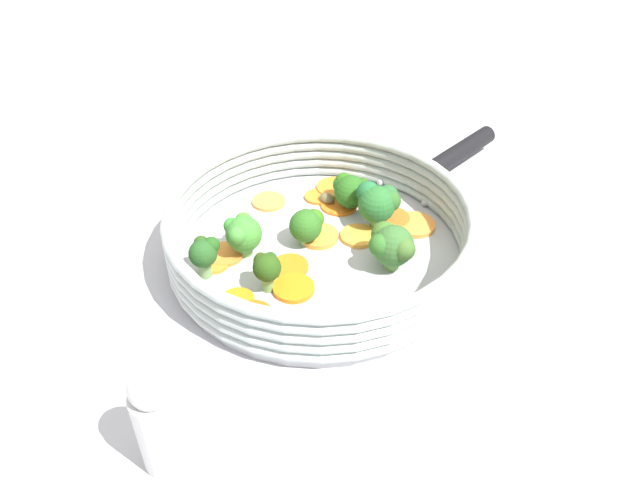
{
  "coord_description": "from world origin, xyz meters",
  "views": [
    {
      "loc": [
        -0.44,
        0.3,
        0.44
      ],
      "look_at": [
        0.0,
        0.0,
        0.03
      ],
      "focal_mm": 35.0,
      "sensor_mm": 36.0,
      "label": 1
    }
  ],
  "objects_px": {
    "carrot_slice_5": "(225,254)",
    "mushroom_piece_0": "(327,199)",
    "carrot_slice_1": "(253,316)",
    "carrot_slice_3": "(392,219)",
    "carrot_slice_8": "(214,264)",
    "broccoli_floret_0": "(379,202)",
    "carrot_slice_0": "(294,288)",
    "broccoli_floret_3": "(204,253)",
    "salt_shaker": "(159,419)",
    "carrot_slice_2": "(339,205)",
    "broccoli_floret_6": "(307,224)",
    "carrot_slice_9": "(290,267)",
    "carrot_slice_7": "(359,236)",
    "carrot_slice_4": "(267,202)",
    "broccoli_floret_4": "(349,189)",
    "broccoli_floret_5": "(391,245)",
    "broccoli_floret_1": "(242,233)",
    "carrot_slice_10": "(335,188)",
    "carrot_slice_13": "(318,197)",
    "carrot_slice_12": "(318,236)",
    "skillet": "(320,254)",
    "broccoli_floret_2": "(266,267)",
    "carrot_slice_6": "(237,300)",
    "carrot_slice_11": "(415,225)"
  },
  "relations": [
    {
      "from": "carrot_slice_2",
      "to": "carrot_slice_10",
      "type": "distance_m",
      "value": 0.04
    },
    {
      "from": "salt_shaker",
      "to": "carrot_slice_5",
      "type": "bearing_deg",
      "value": -37.9
    },
    {
      "from": "carrot_slice_2",
      "to": "broccoli_floret_6",
      "type": "bearing_deg",
      "value": 118.25
    },
    {
      "from": "broccoli_floret_4",
      "to": "salt_shaker",
      "type": "relative_size",
      "value": 0.43
    },
    {
      "from": "carrot_slice_1",
      "to": "carrot_slice_13",
      "type": "relative_size",
      "value": 1.27
    },
    {
      "from": "carrot_slice_4",
      "to": "salt_shaker",
      "type": "distance_m",
      "value": 0.35
    },
    {
      "from": "carrot_slice_9",
      "to": "carrot_slice_10",
      "type": "height_order",
      "value": "carrot_slice_10"
    },
    {
      "from": "carrot_slice_4",
      "to": "mushroom_piece_0",
      "type": "bearing_deg",
      "value": -123.25
    },
    {
      "from": "carrot_slice_5",
      "to": "carrot_slice_12",
      "type": "distance_m",
      "value": 0.11
    },
    {
      "from": "broccoli_floret_4",
      "to": "mushroom_piece_0",
      "type": "distance_m",
      "value": 0.03
    },
    {
      "from": "carrot_slice_1",
      "to": "broccoli_floret_3",
      "type": "xyz_separation_m",
      "value": [
        0.08,
        0.01,
        0.03
      ]
    },
    {
      "from": "carrot_slice_4",
      "to": "broccoli_floret_6",
      "type": "xyz_separation_m",
      "value": [
        -0.09,
        0.0,
        0.02
      ]
    },
    {
      "from": "carrot_slice_11",
      "to": "carrot_slice_0",
      "type": "bearing_deg",
      "value": 94.32
    },
    {
      "from": "broccoli_floret_1",
      "to": "carrot_slice_9",
      "type": "bearing_deg",
      "value": -149.88
    },
    {
      "from": "carrot_slice_8",
      "to": "broccoli_floret_0",
      "type": "relative_size",
      "value": 0.55
    },
    {
      "from": "broccoli_floret_0",
      "to": "broccoli_floret_1",
      "type": "height_order",
      "value": "broccoli_floret_0"
    },
    {
      "from": "carrot_slice_0",
      "to": "carrot_slice_9",
      "type": "bearing_deg",
      "value": -25.36
    },
    {
      "from": "carrot_slice_5",
      "to": "broccoli_floret_5",
      "type": "relative_size",
      "value": 0.7
    },
    {
      "from": "carrot_slice_9",
      "to": "broccoli_floret_3",
      "type": "xyz_separation_m",
      "value": [
        0.04,
        0.08,
        0.03
      ]
    },
    {
      "from": "broccoli_floret_2",
      "to": "mushroom_piece_0",
      "type": "relative_size",
      "value": 2.13
    },
    {
      "from": "carrot_slice_2",
      "to": "carrot_slice_6",
      "type": "height_order",
      "value": "carrot_slice_6"
    },
    {
      "from": "broccoli_floret_0",
      "to": "carrot_slice_12",
      "type": "bearing_deg",
      "value": 74.41
    },
    {
      "from": "carrot_slice_1",
      "to": "broccoli_floret_6",
      "type": "distance_m",
      "value": 0.13
    },
    {
      "from": "carrot_slice_5",
      "to": "mushroom_piece_0",
      "type": "relative_size",
      "value": 1.97
    },
    {
      "from": "carrot_slice_5",
      "to": "carrot_slice_7",
      "type": "relative_size",
      "value": 0.97
    },
    {
      "from": "carrot_slice_6",
      "to": "broccoli_floret_3",
      "type": "distance_m",
      "value": 0.06
    },
    {
      "from": "carrot_slice_8",
      "to": "broccoli_floret_0",
      "type": "xyz_separation_m",
      "value": [
        -0.04,
        -0.19,
        0.03
      ]
    },
    {
      "from": "carrot_slice_1",
      "to": "carrot_slice_3",
      "type": "distance_m",
      "value": 0.22
    },
    {
      "from": "carrot_slice_4",
      "to": "broccoli_floret_0",
      "type": "distance_m",
      "value": 0.14
    },
    {
      "from": "carrot_slice_8",
      "to": "broccoli_floret_3",
      "type": "distance_m",
      "value": 0.03
    },
    {
      "from": "carrot_slice_10",
      "to": "carrot_slice_12",
      "type": "distance_m",
      "value": 0.1
    },
    {
      "from": "skillet",
      "to": "carrot_slice_2",
      "type": "xyz_separation_m",
      "value": [
        0.06,
        -0.07,
        0.01
      ]
    },
    {
      "from": "carrot_slice_3",
      "to": "carrot_slice_12",
      "type": "xyz_separation_m",
      "value": [
        0.02,
        0.09,
        0.0
      ]
    },
    {
      "from": "carrot_slice_1",
      "to": "broccoli_floret_1",
      "type": "relative_size",
      "value": 0.88
    },
    {
      "from": "broccoli_floret_5",
      "to": "carrot_slice_7",
      "type": "bearing_deg",
      "value": -3.48
    },
    {
      "from": "carrot_slice_1",
      "to": "carrot_slice_8",
      "type": "xyz_separation_m",
      "value": [
        0.09,
        -0.0,
        -0.0
      ]
    },
    {
      "from": "skillet",
      "to": "carrot_slice_9",
      "type": "relative_size",
      "value": 7.94
    },
    {
      "from": "carrot_slice_3",
      "to": "salt_shaker",
      "type": "height_order",
      "value": "salt_shaker"
    },
    {
      "from": "carrot_slice_9",
      "to": "broccoli_floret_3",
      "type": "bearing_deg",
      "value": 62.52
    },
    {
      "from": "broccoli_floret_0",
      "to": "broccoli_floret_5",
      "type": "distance_m",
      "value": 0.07
    },
    {
      "from": "carrot_slice_9",
      "to": "broccoli_floret_5",
      "type": "bearing_deg",
      "value": -123.03
    },
    {
      "from": "broccoli_floret_2",
      "to": "broccoli_floret_5",
      "type": "xyz_separation_m",
      "value": [
        -0.04,
        -0.12,
        0.0
      ]
    },
    {
      "from": "broccoli_floret_3",
      "to": "broccoli_floret_4",
      "type": "xyz_separation_m",
      "value": [
        0.02,
        -0.2,
        -0.0
      ]
    },
    {
      "from": "carrot_slice_7",
      "to": "mushroom_piece_0",
      "type": "xyz_separation_m",
      "value": [
        0.08,
        -0.01,
        0.0
      ]
    },
    {
      "from": "carrot_slice_13",
      "to": "carrot_slice_1",
      "type": "bearing_deg",
      "value": 129.19
    },
    {
      "from": "carrot_slice_8",
      "to": "broccoli_floret_1",
      "type": "xyz_separation_m",
      "value": [
        0.0,
        -0.04,
        0.03
      ]
    },
    {
      "from": "carrot_slice_1",
      "to": "carrot_slice_5",
      "type": "bearing_deg",
      "value": -12.22
    },
    {
      "from": "broccoli_floret_4",
      "to": "carrot_slice_11",
      "type": "bearing_deg",
      "value": -152.55
    },
    {
      "from": "carrot_slice_1",
      "to": "carrot_slice_8",
      "type": "bearing_deg",
      "value": -2.9
    },
    {
      "from": "carrot_slice_0",
      "to": "carrot_slice_3",
      "type": "bearing_deg",
      "value": -76.98
    }
  ]
}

